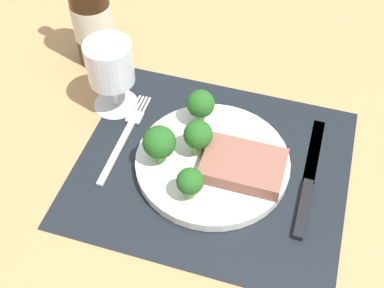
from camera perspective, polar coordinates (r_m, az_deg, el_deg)
ground_plane at (r=77.70cm, az=2.27°, el=-3.27°), size 140.00×110.00×3.00cm
placemat at (r=76.39cm, az=2.31°, el=-2.52°), size 40.29×35.11×0.30cm
plate at (r=75.64cm, az=2.33°, el=-2.08°), size 23.12×23.12×1.60cm
steak at (r=73.09cm, az=5.83°, el=-2.45°), size 11.84×8.24×2.30cm
broccoli_front_edge at (r=73.08cm, az=0.69°, el=0.95°), size 4.32×4.32×6.04cm
broccoli_back_left at (r=72.09cm, az=-3.72°, el=0.16°), size 4.88×4.88×6.39cm
broccoli_near_steak at (r=68.39cm, az=-0.23°, el=-4.31°), size 3.82×3.82×5.30cm
broccoli_center at (r=77.38cm, az=0.98°, el=4.52°), size 4.39×4.39×6.01cm
fork at (r=80.34cm, az=-7.62°, el=0.87°), size 2.40×19.20×0.50cm
knife at (r=75.69cm, az=12.98°, el=-4.45°), size 1.80×23.00×0.80cm
wine_bottle at (r=89.74cm, az=-11.32°, el=14.25°), size 6.97×6.97×27.91cm
wine_glass at (r=80.66cm, az=-9.25°, el=8.59°), size 7.47×7.47×12.63cm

